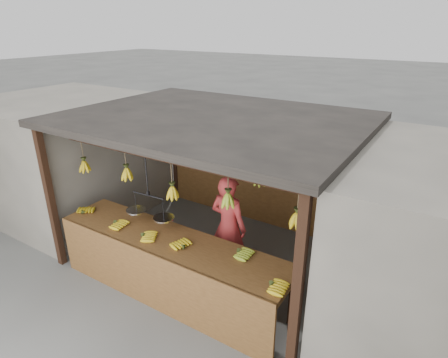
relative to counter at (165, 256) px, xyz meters
The scene contains 8 objects.
ground 1.42m from the counter, 90.55° to the left, with size 80.00×80.00×0.00m, color #5B5B57.
stall 2.01m from the counter, 90.43° to the left, with size 4.30×3.30×2.40m.
neighbor_left 3.84m from the counter, 161.12° to the left, with size 3.00×3.00×2.30m, color slate.
counter is the anchor object (origin of this frame).
hanging_bananas 1.54m from the counter, 90.48° to the left, with size 3.64×2.17×0.39m.
balance_scale 0.68m from the counter, 152.14° to the left, with size 0.78×0.32×0.90m.
vendor 1.06m from the counter, 66.34° to the left, with size 0.60×0.39×1.65m, color #BF3333.
bag_bundles 3.24m from the counter, 53.28° to the left, with size 0.08×0.26×1.27m.
Camera 1 is at (2.98, -4.44, 3.64)m, focal length 30.00 mm.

